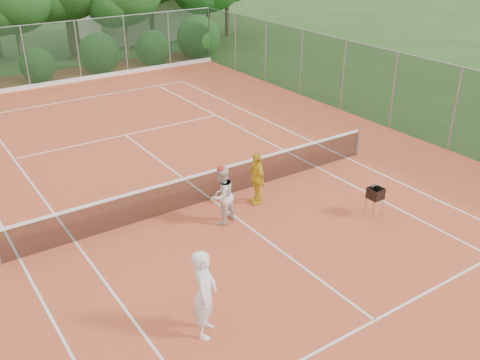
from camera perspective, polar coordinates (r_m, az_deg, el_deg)
name	(u,v)px	position (r m, az deg, el deg)	size (l,w,h in m)	color
ground	(212,200)	(15.78, -2.99, -2.18)	(120.00, 120.00, 0.00)	#254317
clay_court	(212,200)	(15.78, -2.99, -2.15)	(18.00, 36.00, 0.02)	#C6522D
club_building	(143,15)	(39.86, -10.35, 16.95)	(8.00, 5.00, 3.00)	beige
tennis_net	(212,184)	(15.54, -3.03, -0.45)	(11.97, 0.10, 1.10)	gray
player_white	(205,294)	(10.50, -3.79, -12.01)	(0.70, 0.46, 1.91)	white
player_center_grp	(222,195)	(14.23, -1.96, -1.64)	(0.95, 0.84, 1.67)	beige
player_yellow	(257,178)	(15.27, 1.79, 0.20)	(0.91, 0.38, 1.56)	gold
ball_hopper	(375,194)	(15.11, 14.25, -1.44)	(0.37, 0.37, 0.84)	gray
stray_ball_a	(91,92)	(26.92, -15.57, 9.06)	(0.07, 0.07, 0.07)	yellow
stray_ball_b	(142,96)	(25.65, -10.43, 8.78)	(0.07, 0.07, 0.07)	#DAE836
stray_ball_c	(99,105)	(24.72, -14.77, 7.70)	(0.07, 0.07, 0.07)	#AFD130
court_markings	(212,200)	(15.77, -2.99, -2.10)	(11.03, 23.83, 0.01)	white
fence_back	(52,54)	(28.51, -19.40, 12.53)	(18.07, 0.07, 3.00)	#19381E
fence_right	(455,110)	(20.12, 21.96, 6.94)	(0.07, 33.07, 3.00)	#19381E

